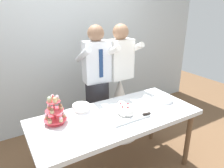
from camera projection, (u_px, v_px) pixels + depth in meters
rear_wall at (66, 36)px, 3.15m from camera, size 5.20×0.10×2.90m
dessert_table at (116, 121)px, 2.25m from camera, size 1.80×0.80×0.78m
cupcake_stand at (55, 112)px, 2.03m from camera, size 0.23×0.23×0.31m
main_cake_tray at (125, 112)px, 2.20m from camera, size 0.44×0.31×0.13m
plate_stack at (165, 100)px, 2.53m from camera, size 0.19×0.19×0.04m
round_cake at (81, 108)px, 2.30m from camera, size 0.24×0.24×0.08m
person_groom at (97, 93)px, 2.85m from camera, size 0.50×0.53×1.66m
person_bride at (120, 100)px, 3.04m from camera, size 0.56×0.56×1.66m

